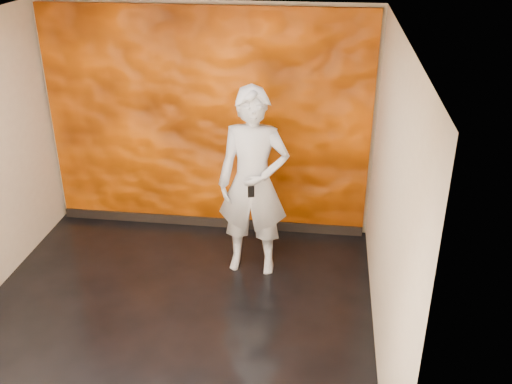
% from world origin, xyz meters
% --- Properties ---
extents(room, '(4.02, 4.02, 2.81)m').
position_xyz_m(room, '(0.00, 0.00, 1.40)').
color(room, black).
rests_on(room, ground).
extents(feature_wall, '(3.90, 0.06, 2.75)m').
position_xyz_m(feature_wall, '(0.00, 1.96, 1.38)').
color(feature_wall, '#FB6400').
rests_on(feature_wall, ground).
extents(baseboard, '(3.90, 0.04, 0.12)m').
position_xyz_m(baseboard, '(0.00, 1.92, 0.06)').
color(baseboard, black).
rests_on(baseboard, ground).
extents(man, '(0.78, 0.52, 2.11)m').
position_xyz_m(man, '(0.69, 1.05, 1.05)').
color(man, '#A1A5B0').
rests_on(man, ground).
extents(phone, '(0.07, 0.03, 0.13)m').
position_xyz_m(phone, '(0.71, 0.76, 1.10)').
color(phone, black).
rests_on(phone, man).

